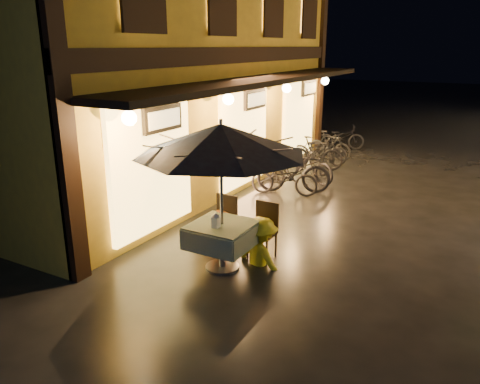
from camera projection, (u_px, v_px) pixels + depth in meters
The scene contains 16 objects.
ground at pixel (319, 294), 6.91m from camera, with size 90.00×90.00×0.00m, color black.
west_building at pixel (165, 37), 11.79m from camera, with size 5.90×11.40×7.40m.
cafe_table at pixel (222, 235), 7.55m from camera, with size 0.99×0.99×0.78m.
patio_umbrella at pixel (221, 140), 7.08m from camera, with size 2.69×2.69×2.46m.
cafe_chair_left at pixel (224, 219), 8.36m from camera, with size 0.42×0.42×0.97m.
cafe_chair_right at pixel (264, 227), 7.99m from camera, with size 0.42×0.42×0.97m.
table_lantern at pixel (216, 219), 7.30m from camera, with size 0.16×0.16×0.25m.
person_orange at pixel (220, 211), 8.08m from camera, with size 0.75×0.58×1.54m, color orange.
person_yellow at pixel (261, 219), 7.70m from camera, with size 1.01×0.58×1.56m, color yellow.
bicycle_0 at pixel (284, 178), 11.39m from camera, with size 0.57×1.64×0.86m, color black.
bicycle_1 at pixel (294, 171), 11.55m from camera, with size 0.51×1.82×1.09m, color black.
bicycle_2 at pixel (307, 164), 12.54m from camera, with size 0.64×1.84×0.97m, color black.
bicycle_3 at pixel (315, 153), 13.76m from camera, with size 0.46×1.63×0.98m, color black.
bicycle_4 at pixel (319, 150), 14.29m from camera, with size 0.61×1.74×0.91m, color black.
bicycle_5 at pixel (330, 145), 15.01m from camera, with size 0.42×1.49×0.90m, color black.
bicycle_6 at pixel (341, 137), 16.44m from camera, with size 0.57×1.63×0.85m, color black.
Camera 1 is at (1.96, -5.94, 3.51)m, focal length 35.00 mm.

